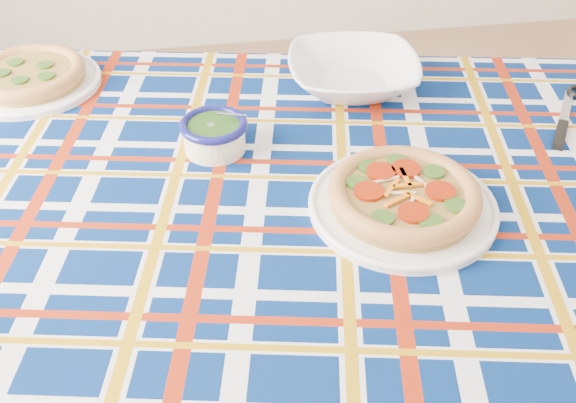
{
  "coord_description": "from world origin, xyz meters",
  "views": [
    {
      "loc": [
        -0.56,
        -1.07,
        1.45
      ],
      "look_at": [
        -0.43,
        -0.28,
        0.79
      ],
      "focal_mm": 40.0,
      "sensor_mm": 36.0,
      "label": 1
    }
  ],
  "objects": [
    {
      "name": "floor",
      "position": [
        0.0,
        0.0,
        0.0
      ],
      "size": [
        4.0,
        4.0,
        0.0
      ],
      "primitive_type": "plane",
      "color": "#9C6F50",
      "rests_on": "ground"
    },
    {
      "name": "dining_table",
      "position": [
        -0.4,
        -0.24,
        0.7
      ],
      "size": [
        1.81,
        1.33,
        0.77
      ],
      "rotation": [
        0.0,
        0.0,
        -0.2
      ],
      "color": "brown",
      "rests_on": "floor"
    },
    {
      "name": "tablecloth",
      "position": [
        -0.4,
        -0.24,
        0.72
      ],
      "size": [
        1.85,
        1.37,
        0.11
      ],
      "primitive_type": null,
      "rotation": [
        0.0,
        0.0,
        -0.2
      ],
      "color": "#041D56",
      "rests_on": "dining_table"
    },
    {
      "name": "main_focaccia_plate",
      "position": [
        -0.24,
        -0.3,
        0.81
      ],
      "size": [
        0.4,
        0.4,
        0.06
      ],
      "primitive_type": null,
      "rotation": [
        0.0,
        0.0,
        -0.34
      ],
      "color": "olive",
      "rests_on": "tablecloth"
    },
    {
      "name": "pesto_bowl",
      "position": [
        -0.53,
        -0.08,
        0.81
      ],
      "size": [
        0.16,
        0.16,
        0.07
      ],
      "primitive_type": null,
      "rotation": [
        0.0,
        0.0,
        -0.36
      ],
      "color": "#18370F",
      "rests_on": "tablecloth"
    },
    {
      "name": "serving_bowl",
      "position": [
        -0.23,
        0.11,
        0.81
      ],
      "size": [
        0.3,
        0.3,
        0.07
      ],
      "primitive_type": "imported",
      "rotation": [
        0.0,
        0.0,
        -0.11
      ],
      "color": "white",
      "rests_on": "tablecloth"
    },
    {
      "name": "second_focaccia_plate",
      "position": [
        -0.9,
        0.22,
        0.8
      ],
      "size": [
        0.35,
        0.35,
        0.05
      ],
      "primitive_type": null,
      "rotation": [
        0.0,
        0.0,
        -0.21
      ],
      "color": "olive",
      "rests_on": "tablecloth"
    },
    {
      "name": "table_knife",
      "position": [
        0.18,
        -0.05,
        0.78
      ],
      "size": [
        0.16,
        0.22,
        0.01
      ],
      "primitive_type": null,
      "rotation": [
        0.0,
        0.0,
        0.98
      ],
      "color": "silver",
      "rests_on": "tablecloth"
    }
  ]
}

